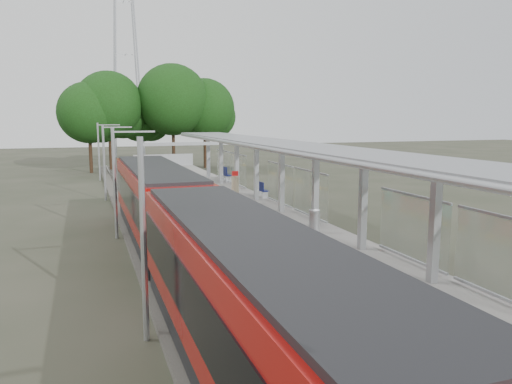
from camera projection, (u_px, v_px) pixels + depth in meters
trackbed at (151, 229)px, 26.00m from camera, size 3.00×70.00×0.24m
platform at (234, 216)px, 27.41m from camera, size 6.00×50.00×1.00m
tactile_strip at (188, 210)px, 26.50m from camera, size 0.60×50.00×0.02m
end_fence at (164, 160)px, 50.56m from camera, size 6.00×0.10×1.20m
train at (185, 231)px, 17.03m from camera, size 2.74×27.60×3.62m
canopy at (288, 153)px, 23.81m from camera, size 3.27×38.00×3.66m
pylon at (125, 28)px, 73.88m from camera, size 8.00×4.00×38.00m
tree_cluster at (148, 107)px, 55.47m from camera, size 19.59×10.38×11.83m
catenary_masts at (116, 179)px, 24.10m from camera, size 2.08×48.16×5.40m
bench_mid at (261, 189)px, 30.88m from camera, size 0.51×1.46×0.98m
bench_far at (225, 173)px, 38.48m from camera, size 0.57×1.71×1.16m
info_pillar_far at (235, 190)px, 28.36m from camera, size 0.42×0.42×1.87m
litter_bin at (314, 221)px, 21.34m from camera, size 0.57×0.57×0.97m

